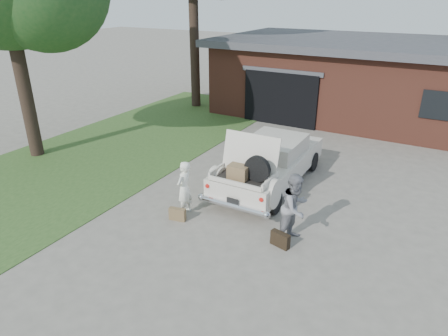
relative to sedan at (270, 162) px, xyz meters
The scene contains 8 objects.
ground 2.57m from the sedan, 101.30° to the right, with size 90.00×90.00×0.00m, color gray.
grass_strip 6.05m from the sedan, behind, with size 6.00×16.00×0.02m, color #2D4C1E.
house 9.11m from the sedan, 86.85° to the left, with size 12.80×7.80×3.30m.
sedan is the anchor object (origin of this frame).
woman_left 2.88m from the sedan, 113.87° to the right, with size 0.52×0.34×1.42m, color white.
woman_right 2.90m from the sedan, 55.39° to the right, with size 0.79×0.61×1.62m, color gray.
suitcase_left 3.26m from the sedan, 110.68° to the right, with size 0.42×0.13×0.32m, color olive.
suitcase_right 3.21m from the sedan, 61.78° to the right, with size 0.45×0.14×0.35m, color black.
Camera 1 is at (4.58, -7.44, 5.17)m, focal length 32.00 mm.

